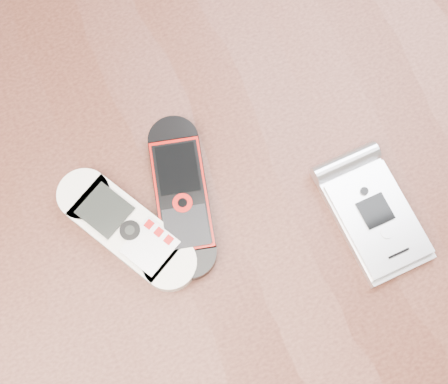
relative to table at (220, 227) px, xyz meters
The scene contains 5 objects.
ground 0.64m from the table, ahead, with size 4.00×4.00×0.00m, color #472B19.
table is the anchor object (origin of this frame).
nokia_white 0.14m from the table, behind, with size 0.05×0.14×0.02m, color silver.
nokia_black_red 0.12m from the table, 157.36° to the left, with size 0.05×0.15×0.01m, color black.
motorola_razr 0.18m from the table, 31.71° to the right, with size 0.06×0.12×0.02m, color silver.
Camera 1 is at (-0.06, -0.15, 1.27)m, focal length 50.00 mm.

